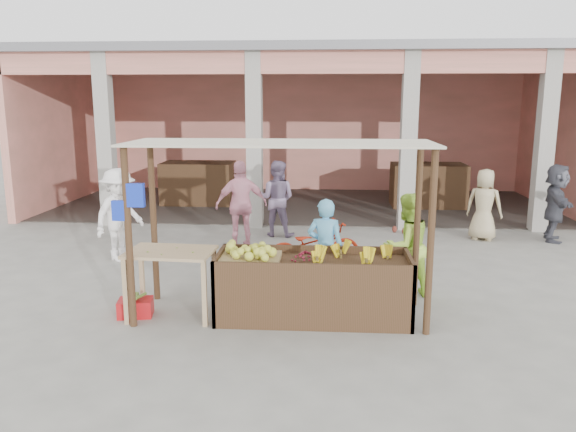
# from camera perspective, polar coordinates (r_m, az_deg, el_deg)

# --- Properties ---
(ground) EXTENTS (60.00, 60.00, 0.00)m
(ground) POSITION_cam_1_polar(r_m,az_deg,el_deg) (7.83, -1.17, -10.19)
(ground) COLOR slate
(ground) RESTS_ON ground
(market_building) EXTENTS (14.40, 6.40, 4.20)m
(market_building) POSITION_cam_1_polar(r_m,az_deg,el_deg) (16.18, 1.81, 10.85)
(market_building) COLOR #EF8B7D
(market_building) RESTS_ON ground
(fruit_stall) EXTENTS (2.60, 0.95, 0.80)m
(fruit_stall) POSITION_cam_1_polar(r_m,az_deg,el_deg) (7.67, 2.57, -7.49)
(fruit_stall) COLOR #472C1C
(fruit_stall) RESTS_ON ground
(stall_awning) EXTENTS (4.09, 1.35, 2.39)m
(stall_awning) POSITION_cam_1_polar(r_m,az_deg,el_deg) (7.39, -1.31, 4.38)
(stall_awning) COLOR #472C1C
(stall_awning) RESTS_ON ground
(banana_heap) EXTENTS (1.09, 0.60, 0.20)m
(banana_heap) POSITION_cam_1_polar(r_m,az_deg,el_deg) (7.52, 6.40, -3.96)
(banana_heap) COLOR gold
(banana_heap) RESTS_ON fruit_stall
(melon_tray) EXTENTS (0.80, 0.69, 0.21)m
(melon_tray) POSITION_cam_1_polar(r_m,az_deg,el_deg) (7.55, -3.84, -3.85)
(melon_tray) COLOR #947A4C
(melon_tray) RESTS_ON fruit_stall
(berry_heap) EXTENTS (0.40, 0.33, 0.13)m
(berry_heap) POSITION_cam_1_polar(r_m,az_deg,el_deg) (7.57, 1.80, -4.06)
(berry_heap) COLOR maroon
(berry_heap) RESTS_ON fruit_stall
(side_table) EXTENTS (1.19, 0.84, 0.93)m
(side_table) POSITION_cam_1_polar(r_m,az_deg,el_deg) (7.78, -11.83, -4.48)
(side_table) COLOR tan
(side_table) RESTS_ON ground
(papaya_pile) EXTENTS (0.77, 0.44, 0.22)m
(papaya_pile) POSITION_cam_1_polar(r_m,az_deg,el_deg) (7.71, -11.91, -2.66)
(papaya_pile) COLOR #519731
(papaya_pile) RESTS_ON side_table
(red_crate) EXTENTS (0.51, 0.40, 0.24)m
(red_crate) POSITION_cam_1_polar(r_m,az_deg,el_deg) (8.10, -15.23, -8.97)
(red_crate) COLOR #B61317
(red_crate) RESTS_ON ground
(plantain_bundle) EXTENTS (0.34, 0.24, 0.07)m
(plantain_bundle) POSITION_cam_1_polar(r_m,az_deg,el_deg) (8.04, -15.28, -7.95)
(plantain_bundle) COLOR olive
(plantain_bundle) RESTS_ON red_crate
(produce_sacks) EXTENTS (0.97, 0.73, 0.59)m
(produce_sacks) POSITION_cam_1_polar(r_m,az_deg,el_deg) (12.83, 12.05, -0.41)
(produce_sacks) COLOR maroon
(produce_sacks) RESTS_ON ground
(vendor_blue) EXTENTS (0.68, 0.55, 1.61)m
(vendor_blue) POSITION_cam_1_polar(r_m,az_deg,el_deg) (8.38, 3.81, -2.96)
(vendor_blue) COLOR #5FB8EA
(vendor_blue) RESTS_ON ground
(vendor_green) EXTENTS (0.93, 0.81, 1.67)m
(vendor_green) POSITION_cam_1_polar(r_m,az_deg,el_deg) (8.51, 11.93, -2.73)
(vendor_green) COLOR #B0DE44
(vendor_green) RESTS_ON ground
(motorcycle) EXTENTS (1.19, 1.87, 0.92)m
(motorcycle) POSITION_cam_1_polar(r_m,az_deg,el_deg) (9.66, 2.65, -3.09)
(motorcycle) COLOR #A8220D
(motorcycle) RESTS_ON ground
(shopper_a) EXTENTS (1.04, 1.33, 1.85)m
(shopper_a) POSITION_cam_1_polar(r_m,az_deg,el_deg) (10.76, -16.81, 0.48)
(shopper_a) COLOR white
(shopper_a) RESTS_ON ground
(shopper_b) EXTENTS (1.23, 0.88, 1.88)m
(shopper_b) POSITION_cam_1_polar(r_m,az_deg,el_deg) (11.19, -4.76, 1.43)
(shopper_b) COLOR pink
(shopper_b) RESTS_ON ground
(shopper_c) EXTENTS (0.96, 0.83, 1.69)m
(shopper_c) POSITION_cam_1_polar(r_m,az_deg,el_deg) (12.54, 19.33, 1.46)
(shopper_c) COLOR tan
(shopper_c) RESTS_ON ground
(shopper_d) EXTENTS (1.04, 1.70, 1.72)m
(shopper_d) POSITION_cam_1_polar(r_m,az_deg,el_deg) (13.02, 25.56, 1.40)
(shopper_d) COLOR #454650
(shopper_d) RESTS_ON ground
(shopper_f) EXTENTS (0.97, 0.67, 1.81)m
(shopper_f) POSITION_cam_1_polar(r_m,az_deg,el_deg) (12.20, -1.14, 2.14)
(shopper_f) COLOR slate
(shopper_f) RESTS_ON ground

